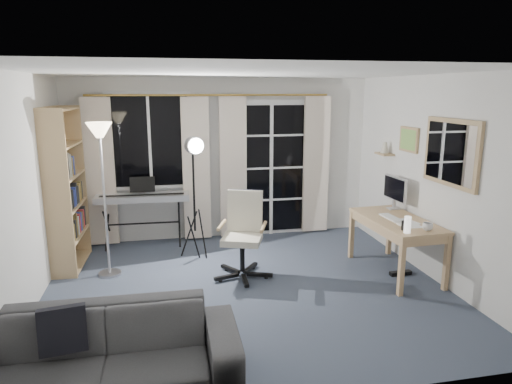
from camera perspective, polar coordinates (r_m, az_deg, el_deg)
floor at (r=5.34m, az=-1.19°, el=-12.04°), size 4.50×4.00×0.02m
window at (r=6.79m, az=-13.15°, el=6.21°), size 1.20×0.08×1.40m
french_door at (r=7.05m, az=1.85°, el=2.86°), size 1.32×0.09×2.11m
curtains at (r=6.79m, az=-5.28°, el=3.03°), size 3.60×0.07×2.13m
bookshelf at (r=6.19m, az=-23.06°, el=-0.13°), size 0.36×0.95×2.03m
torchiere_lamp at (r=5.60m, az=-18.80°, el=4.55°), size 0.35×0.35×1.86m
keyboard_piano at (r=6.65m, az=-14.00°, el=-0.82°), size 1.31×0.66×0.94m
studio_light at (r=5.93m, az=-7.72°, el=4.00°), size 0.37×0.37×1.67m
office_chair at (r=5.54m, az=-1.53°, el=-4.31°), size 0.72×0.72×1.03m
desk at (r=5.83m, az=17.14°, el=-4.05°), size 0.71×1.32×0.69m
monitor at (r=6.22m, az=16.97°, el=0.29°), size 0.17×0.50×0.43m
desk_clutter at (r=5.64m, az=17.70°, el=-5.33°), size 0.39×0.79×0.87m
mug at (r=5.43m, az=20.68°, el=-3.97°), size 0.12×0.09×0.11m
wall_mirror at (r=5.44m, az=23.20°, el=4.54°), size 0.04×0.94×0.74m
framed_print at (r=6.20m, az=18.58°, el=6.23°), size 0.03×0.42×0.32m
wall_shelf at (r=6.62m, az=15.79°, el=5.10°), size 0.16×0.30×0.18m
sofa at (r=3.74m, az=-18.71°, el=-17.24°), size 2.04×0.63×0.79m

